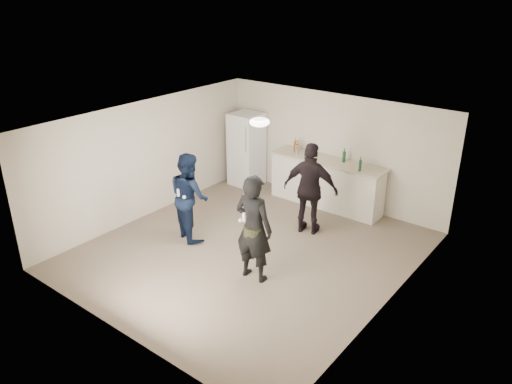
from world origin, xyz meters
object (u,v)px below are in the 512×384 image
Objects in this scene: fridge at (247,149)px; spectator at (310,189)px; woman at (254,228)px; man at (189,196)px; shaker at (297,150)px; counter at (326,184)px.

spectator is at bearing -25.36° from fridge.
spectator reaches higher than fridge.
woman is 1.01× the size of spectator.
man is at bearing -15.87° from woman.
woman reaches higher than shaker.
spectator is (1.16, -1.24, -0.23)m from shaker.
man reaches higher than shaker.
man reaches higher than counter.
spectator is (-0.15, 2.01, -0.01)m from woman.
shaker reaches higher than counter.
counter is 1.43m from spectator.
spectator is (2.62, -1.24, 0.04)m from fridge.
woman is at bearing -49.52° from fridge.
spectator reaches higher than man.
shaker is 0.10× the size of man.
fridge is at bearing -40.13° from spectator.
spectator is (0.39, -1.31, 0.42)m from counter.
shaker is 0.09× the size of spectator.
shaker is 1.71m from spectator.
spectator reaches higher than shaker.
fridge is at bearing -51.43° from man.
woman is (2.78, -3.25, 0.05)m from fridge.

